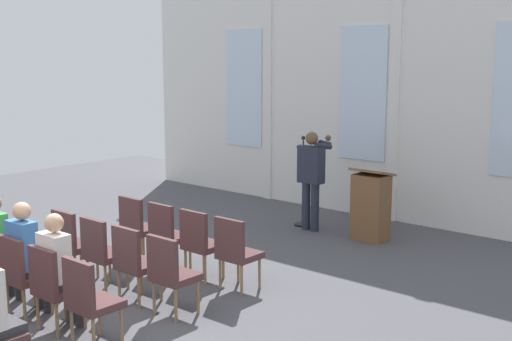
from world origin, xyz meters
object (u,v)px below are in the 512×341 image
speaker (311,174)px  audience_r2_c2 (59,265)px  chair_r2_c1 (21,271)px  chair_r0_c0 (137,224)px  audience_r2_c1 (27,253)px  mic_stand (302,206)px  chair_r0_c1 (167,232)px  chair_r1_c2 (134,259)px  chair_r1_c3 (170,271)px  chair_r0_c3 (236,249)px  chair_r0_c2 (200,240)px  chair_r1_c0 (72,240)px  chair_r2_c2 (53,283)px  chair_r1_c1 (102,250)px  chair_r2_c3 (89,297)px  lectern (371,206)px

speaker → audience_r2_c2: 5.08m
chair_r2_c1 → audience_r2_c2: bearing=7.6°
chair_r0_c0 → audience_r2_c2: size_ratio=0.73×
audience_r2_c1 → mic_stand: bearing=90.3°
chair_r0_c1 → chair_r1_c2: same height
speaker → chair_r0_c1: speaker is taller
speaker → chair_r1_c3: size_ratio=1.76×
chair_r0_c0 → chair_r0_c1: bearing=0.0°
chair_r1_c3 → chair_r1_c2: bearing=180.0°
speaker → chair_r0_c3: (0.99, -2.97, -0.43)m
audience_r2_c1 → speaker: bearing=87.1°
chair_r0_c2 → chair_r2_c1: 2.26m
chair_r1_c0 → chair_r2_c2: bearing=-40.9°
chair_r1_c1 → chair_r1_c3: (1.25, 0.00, 0.00)m
chair_r0_c2 → chair_r2_c3: 2.26m
audience_r2_c2 → chair_r2_c3: 0.66m
chair_r2_c3 → chair_r2_c1: bearing=180.0°
speaker → chair_r1_c1: bearing=-93.6°
chair_r1_c0 → chair_r2_c1: same height
chair_r2_c2 → chair_r2_c3: same height
chair_r2_c2 → chair_r2_c3: size_ratio=1.00×
chair_r0_c3 → audience_r2_c2: 2.19m
chair_r0_c2 → chair_r0_c3: (0.63, 0.00, 0.00)m
audience_r2_c1 → chair_r2_c3: size_ratio=1.40×
mic_stand → chair_r0_c3: (1.28, -3.13, 0.20)m
lectern → audience_r2_c1: (-1.32, -5.20, 0.18)m
chair_r0_c3 → chair_r1_c1: bearing=-139.1°
chair_r1_c3 → speaker: bearing=103.8°
chair_r0_c3 → lectern: bearing=88.8°
chair_r0_c2 → chair_r1_c1: 1.25m
chair_r0_c3 → chair_r1_c0: size_ratio=1.00×
chair_r1_c3 → chair_r0_c0: bearing=150.0°
chair_r0_c1 → audience_r2_c1: audience_r2_c1 is taller
speaker → chair_r0_c1: (-0.26, -2.97, -0.43)m
mic_stand → chair_r1_c3: bearing=-73.1°
chair_r0_c1 → chair_r2_c1: same height
chair_r0_c2 → audience_r2_c1: bearing=-106.7°
chair_r0_c2 → audience_r2_c2: (-0.00, -2.09, 0.18)m
mic_stand → chair_r0_c1: (0.03, -3.13, 0.20)m
mic_stand → speaker: bearing=-28.0°
chair_r0_c0 → chair_r1_c1: bearing=-60.0°
chair_r0_c1 → audience_r2_c1: size_ratio=0.72×
chair_r0_c2 → chair_r2_c3: (0.63, -2.17, 0.00)m
chair_r0_c2 → audience_r2_c1: audience_r2_c1 is taller
mic_stand → chair_r1_c1: (0.03, -4.21, 0.20)m
chair_r1_c1 → chair_r2_c1: (0.00, -1.09, 0.00)m
chair_r1_c0 → audience_r2_c2: audience_r2_c2 is taller
chair_r0_c3 → chair_r1_c0: (-1.88, -1.09, 0.00)m
chair_r0_c0 → mic_stand: bearing=79.2°
mic_stand → chair_r2_c2: (0.66, -5.30, 0.20)m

